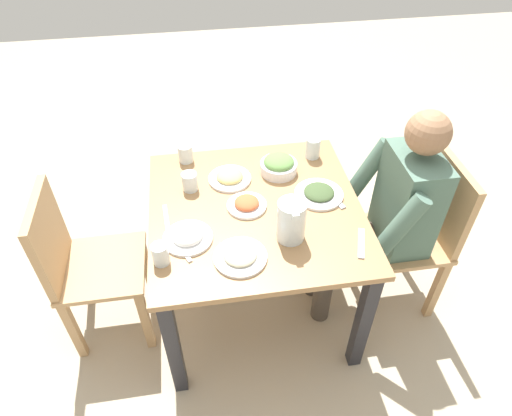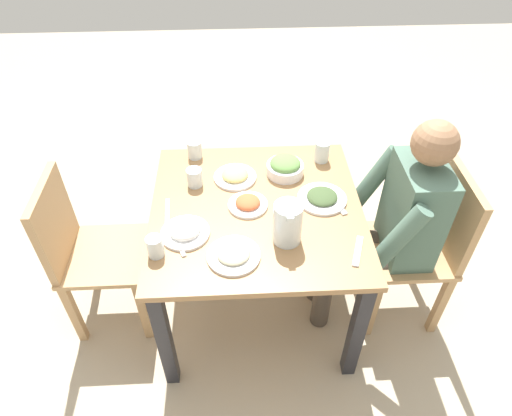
{
  "view_description": "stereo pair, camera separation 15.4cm",
  "coord_description": "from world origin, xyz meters",
  "px_view_note": "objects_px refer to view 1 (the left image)",
  "views": [
    {
      "loc": [
        -1.51,
        0.23,
        2.11
      ],
      "look_at": [
        -0.04,
        0.0,
        0.75
      ],
      "focal_mm": 31.92,
      "sensor_mm": 36.0,
      "label": 1
    },
    {
      "loc": [
        -1.53,
        0.08,
        2.11
      ],
      "look_at": [
        -0.04,
        0.0,
        0.75
      ],
      "focal_mm": 31.92,
      "sensor_mm": 36.0,
      "label": 2
    }
  ],
  "objects_px": {
    "diner_near": "(386,212)",
    "plate_beans": "(240,256)",
    "water_pitcher": "(291,221)",
    "water_glass_by_pitcher": "(313,148)",
    "chair_far": "(81,262)",
    "water_glass_far_left": "(186,153)",
    "plate_yoghurt": "(188,236)",
    "plate_rice_curry": "(247,204)",
    "chair_near": "(420,230)",
    "water_glass_center": "(160,254)",
    "salad_bowl": "(279,165)",
    "water_glass_near_right": "(190,182)",
    "plate_fries": "(230,177)",
    "plate_dolmas": "(319,193)",
    "dining_table": "(256,225)"
  },
  "relations": [
    {
      "from": "diner_near",
      "to": "plate_beans",
      "type": "relative_size",
      "value": 5.35
    },
    {
      "from": "plate_beans",
      "to": "water_glass_far_left",
      "type": "height_order",
      "value": "water_glass_far_left"
    },
    {
      "from": "diner_near",
      "to": "water_glass_far_left",
      "type": "xyz_separation_m",
      "value": [
        0.46,
        0.92,
        0.12
      ]
    },
    {
      "from": "chair_near",
      "to": "water_glass_near_right",
      "type": "xyz_separation_m",
      "value": [
        0.23,
        1.11,
        0.26
      ]
    },
    {
      "from": "water_pitcher",
      "to": "chair_far",
      "type": "bearing_deg",
      "value": 78.36
    },
    {
      "from": "chair_near",
      "to": "diner_near",
      "type": "bearing_deg",
      "value": 90.0
    },
    {
      "from": "chair_far",
      "to": "chair_near",
      "type": "bearing_deg",
      "value": -91.49
    },
    {
      "from": "salad_bowl",
      "to": "water_glass_by_pitcher",
      "type": "relative_size",
      "value": 1.68
    },
    {
      "from": "diner_near",
      "to": "water_glass_near_right",
      "type": "height_order",
      "value": "diner_near"
    },
    {
      "from": "water_pitcher",
      "to": "plate_fries",
      "type": "bearing_deg",
      "value": 26.38
    },
    {
      "from": "plate_fries",
      "to": "salad_bowl",
      "type": "bearing_deg",
      "value": -84.17
    },
    {
      "from": "water_pitcher",
      "to": "plate_beans",
      "type": "relative_size",
      "value": 0.87
    },
    {
      "from": "plate_yoghurt",
      "to": "water_glass_far_left",
      "type": "bearing_deg",
      "value": -1.74
    },
    {
      "from": "chair_near",
      "to": "plate_fries",
      "type": "xyz_separation_m",
      "value": [
        0.27,
        0.92,
        0.23
      ]
    },
    {
      "from": "water_pitcher",
      "to": "water_glass_by_pitcher",
      "type": "xyz_separation_m",
      "value": [
        0.55,
        -0.23,
        -0.04
      ]
    },
    {
      "from": "chair_near",
      "to": "salad_bowl",
      "type": "bearing_deg",
      "value": 66.03
    },
    {
      "from": "chair_far",
      "to": "plate_dolmas",
      "type": "distance_m",
      "value": 1.15
    },
    {
      "from": "salad_bowl",
      "to": "water_glass_by_pitcher",
      "type": "height_order",
      "value": "water_glass_by_pitcher"
    },
    {
      "from": "diner_near",
      "to": "plate_rice_curry",
      "type": "distance_m",
      "value": 0.67
    },
    {
      "from": "salad_bowl",
      "to": "water_glass_center",
      "type": "relative_size",
      "value": 1.94
    },
    {
      "from": "water_glass_center",
      "to": "water_glass_near_right",
      "type": "bearing_deg",
      "value": -17.24
    },
    {
      "from": "chair_far",
      "to": "water_glass_by_pitcher",
      "type": "bearing_deg",
      "value": -73.12
    },
    {
      "from": "plate_dolmas",
      "to": "plate_rice_curry",
      "type": "height_order",
      "value": "plate_rice_curry"
    },
    {
      "from": "diner_near",
      "to": "salad_bowl",
      "type": "distance_m",
      "value": 0.56
    },
    {
      "from": "chair_near",
      "to": "plate_beans",
      "type": "relative_size",
      "value": 4.0
    },
    {
      "from": "salad_bowl",
      "to": "water_glass_near_right",
      "type": "distance_m",
      "value": 0.44
    },
    {
      "from": "chair_far",
      "to": "water_glass_far_left",
      "type": "distance_m",
      "value": 0.72
    },
    {
      "from": "diner_near",
      "to": "plate_dolmas",
      "type": "relative_size",
      "value": 5.14
    },
    {
      "from": "dining_table",
      "to": "plate_fries",
      "type": "height_order",
      "value": "plate_fries"
    },
    {
      "from": "chair_near",
      "to": "water_glass_by_pitcher",
      "type": "bearing_deg",
      "value": 49.78
    },
    {
      "from": "plate_dolmas",
      "to": "plate_rice_curry",
      "type": "xyz_separation_m",
      "value": [
        -0.02,
        0.34,
        0.0
      ]
    },
    {
      "from": "chair_far",
      "to": "plate_fries",
      "type": "distance_m",
      "value": 0.8
    },
    {
      "from": "salad_bowl",
      "to": "water_glass_near_right",
      "type": "height_order",
      "value": "salad_bowl"
    },
    {
      "from": "chair_far",
      "to": "water_pitcher",
      "type": "height_order",
      "value": "water_pitcher"
    },
    {
      "from": "plate_dolmas",
      "to": "salad_bowl",
      "type": "bearing_deg",
      "value": 36.37
    },
    {
      "from": "diner_near",
      "to": "water_glass_by_pitcher",
      "type": "height_order",
      "value": "diner_near"
    },
    {
      "from": "plate_dolmas",
      "to": "chair_near",
      "type": "bearing_deg",
      "value": -99.99
    },
    {
      "from": "chair_near",
      "to": "chair_far",
      "type": "bearing_deg",
      "value": 88.51
    },
    {
      "from": "diner_near",
      "to": "plate_beans",
      "type": "height_order",
      "value": "diner_near"
    },
    {
      "from": "plate_yoghurt",
      "to": "plate_beans",
      "type": "distance_m",
      "value": 0.25
    },
    {
      "from": "water_glass_by_pitcher",
      "to": "water_pitcher",
      "type": "bearing_deg",
      "value": 156.92
    },
    {
      "from": "water_pitcher",
      "to": "water_glass_center",
      "type": "bearing_deg",
      "value": 96.18
    },
    {
      "from": "chair_near",
      "to": "plate_fries",
      "type": "height_order",
      "value": "chair_near"
    },
    {
      "from": "plate_yoghurt",
      "to": "plate_rice_curry",
      "type": "height_order",
      "value": "plate_yoghurt"
    },
    {
      "from": "plate_fries",
      "to": "water_glass_center",
      "type": "xyz_separation_m",
      "value": [
        -0.48,
        0.33,
        0.03
      ]
    },
    {
      "from": "chair_near",
      "to": "water_glass_center",
      "type": "bearing_deg",
      "value": 99.53
    },
    {
      "from": "dining_table",
      "to": "plate_rice_curry",
      "type": "bearing_deg",
      "value": 71.19
    },
    {
      "from": "plate_dolmas",
      "to": "water_glass_far_left",
      "type": "distance_m",
      "value": 0.71
    },
    {
      "from": "salad_bowl",
      "to": "water_glass_center",
      "type": "bearing_deg",
      "value": 131.32
    },
    {
      "from": "plate_fries",
      "to": "water_glass_by_pitcher",
      "type": "height_order",
      "value": "water_glass_by_pitcher"
    }
  ]
}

